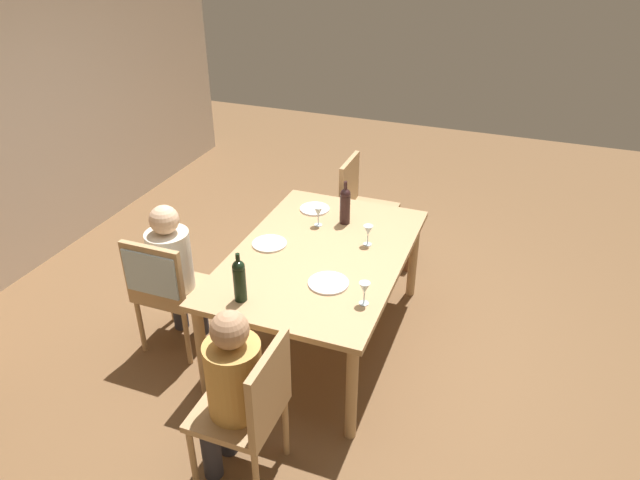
# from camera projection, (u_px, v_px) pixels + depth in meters

# --- Properties ---
(ground_plane) EXTENTS (10.00, 10.00, 0.00)m
(ground_plane) POSITION_uv_depth(u_px,v_px,m) (320.00, 338.00, 4.35)
(ground_plane) COLOR brown
(dining_table) EXTENTS (1.73, 1.14, 0.74)m
(dining_table) POSITION_uv_depth(u_px,v_px,m) (320.00, 262.00, 4.01)
(dining_table) COLOR tan
(dining_table) RESTS_ON ground_plane
(chair_left_end) EXTENTS (0.44, 0.44, 0.92)m
(chair_left_end) POSITION_uv_depth(u_px,v_px,m) (251.00, 405.00, 3.05)
(chair_left_end) COLOR tan
(chair_left_end) RESTS_ON ground_plane
(chair_far_left) EXTENTS (0.45, 0.44, 0.92)m
(chair_far_left) POSITION_uv_depth(u_px,v_px,m) (162.00, 283.00, 3.93)
(chair_far_left) COLOR tan
(chair_far_left) RESTS_ON ground_plane
(chair_right_end) EXTENTS (0.44, 0.44, 0.92)m
(chair_right_end) POSITION_uv_depth(u_px,v_px,m) (361.00, 202.00, 5.11)
(chair_right_end) COLOR tan
(chair_right_end) RESTS_ON ground_plane
(person_woman_host) EXTENTS (0.30, 0.34, 1.11)m
(person_woman_host) POSITION_uv_depth(u_px,v_px,m) (231.00, 384.00, 3.03)
(person_woman_host) COLOR #33333D
(person_woman_host) RESTS_ON ground_plane
(person_man_bearded) EXTENTS (0.34, 0.30, 1.11)m
(person_man_bearded) POSITION_uv_depth(u_px,v_px,m) (173.00, 265.00, 4.02)
(person_man_bearded) COLOR #33333D
(person_man_bearded) RESTS_ON ground_plane
(wine_bottle_tall_green) EXTENTS (0.08, 0.08, 0.32)m
(wine_bottle_tall_green) POSITION_uv_depth(u_px,v_px,m) (239.00, 279.00, 3.43)
(wine_bottle_tall_green) COLOR black
(wine_bottle_tall_green) RESTS_ON dining_table
(wine_bottle_dark_red) EXTENTS (0.08, 0.08, 0.34)m
(wine_bottle_dark_red) POSITION_uv_depth(u_px,v_px,m) (345.00, 205.00, 4.27)
(wine_bottle_dark_red) COLOR black
(wine_bottle_dark_red) RESTS_ON dining_table
(wine_glass_near_left) EXTENTS (0.07, 0.07, 0.15)m
(wine_glass_near_left) POSITION_uv_depth(u_px,v_px,m) (318.00, 212.00, 4.26)
(wine_glass_near_left) COLOR silver
(wine_glass_near_left) RESTS_ON dining_table
(wine_glass_centre) EXTENTS (0.07, 0.07, 0.15)m
(wine_glass_centre) POSITION_uv_depth(u_px,v_px,m) (368.00, 231.00, 4.02)
(wine_glass_centre) COLOR silver
(wine_glass_centre) RESTS_ON dining_table
(wine_glass_near_right) EXTENTS (0.07, 0.07, 0.15)m
(wine_glass_near_right) POSITION_uv_depth(u_px,v_px,m) (365.00, 289.00, 3.42)
(wine_glass_near_right) COLOR silver
(wine_glass_near_right) RESTS_ON dining_table
(dinner_plate_host) EXTENTS (0.24, 0.24, 0.01)m
(dinner_plate_host) POSITION_uv_depth(u_px,v_px,m) (269.00, 244.00, 4.07)
(dinner_plate_host) COLOR silver
(dinner_plate_host) RESTS_ON dining_table
(dinner_plate_guest_left) EXTENTS (0.26, 0.26, 0.01)m
(dinner_plate_guest_left) POSITION_uv_depth(u_px,v_px,m) (328.00, 283.00, 3.65)
(dinner_plate_guest_left) COLOR white
(dinner_plate_guest_left) RESTS_ON dining_table
(dinner_plate_guest_right) EXTENTS (0.23, 0.23, 0.01)m
(dinner_plate_guest_right) POSITION_uv_depth(u_px,v_px,m) (315.00, 209.00, 4.53)
(dinner_plate_guest_right) COLOR white
(dinner_plate_guest_right) RESTS_ON dining_table
(handbag) EXTENTS (0.28, 0.13, 0.22)m
(handbag) POSITION_uv_depth(u_px,v_px,m) (406.00, 253.00, 5.19)
(handbag) COLOR brown
(handbag) RESTS_ON ground_plane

